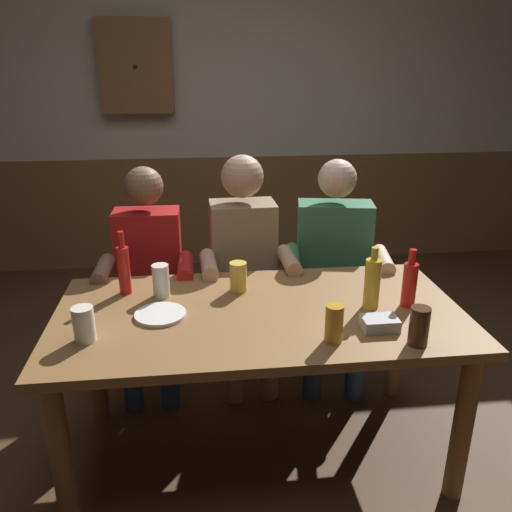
{
  "coord_description": "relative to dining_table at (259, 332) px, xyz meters",
  "views": [
    {
      "loc": [
        -0.24,
        -2.1,
        1.72
      ],
      "look_at": [
        0.0,
        -0.03,
        0.93
      ],
      "focal_mm": 36.26,
      "sensor_mm": 36.0,
      "label": 1
    }
  ],
  "objects": [
    {
      "name": "back_wall_wainscot",
      "position": [
        0.0,
        2.51,
        -0.15
      ],
      "size": [
        6.14,
        0.12,
        0.96
      ],
      "primitive_type": "cube",
      "color": "brown",
      "rests_on": "ground_plane"
    },
    {
      "name": "person_1",
      "position": [
        0.0,
        0.67,
        0.07
      ],
      "size": [
        0.5,
        0.53,
        1.26
      ],
      "rotation": [
        0.0,
        0.0,
        3.17
      ],
      "color": "#997F60",
      "rests_on": "ground_plane"
    },
    {
      "name": "bottle_2",
      "position": [
        0.64,
        -0.03,
        0.21
      ],
      "size": [
        0.06,
        0.06,
        0.26
      ],
      "color": "red",
      "rests_on": "dining_table"
    },
    {
      "name": "pint_glass_3",
      "position": [
        0.24,
        -0.28,
        0.18
      ],
      "size": [
        0.07,
        0.07,
        0.15
      ],
      "primitive_type": "cylinder",
      "color": "gold",
      "rests_on": "dining_table"
    },
    {
      "name": "bottle_0",
      "position": [
        0.48,
        -0.02,
        0.22
      ],
      "size": [
        0.07,
        0.07,
        0.27
      ],
      "color": "gold",
      "rests_on": "dining_table"
    },
    {
      "name": "dining_table",
      "position": [
        0.0,
        0.0,
        0.0
      ],
      "size": [
        1.72,
        0.88,
        0.73
      ],
      "color": "brown",
      "rests_on": "ground_plane"
    },
    {
      "name": "ground_plane",
      "position": [
        0.0,
        0.16,
        -0.63
      ],
      "size": [
        7.37,
        7.37,
        0.0
      ],
      "primitive_type": "plane",
      "color": "#4C331E"
    },
    {
      "name": "condiment_caddy",
      "position": [
        0.45,
        -0.22,
        0.13
      ],
      "size": [
        0.14,
        0.1,
        0.05
      ],
      "primitive_type": "cube",
      "color": "#B2B7BC",
      "rests_on": "dining_table"
    },
    {
      "name": "plate_0",
      "position": [
        -0.41,
        -0.0,
        0.11
      ],
      "size": [
        0.21,
        0.21,
        0.01
      ],
      "primitive_type": "cylinder",
      "color": "white",
      "rests_on": "dining_table"
    },
    {
      "name": "pint_glass_0",
      "position": [
        0.55,
        -0.34,
        0.18
      ],
      "size": [
        0.07,
        0.07,
        0.15
      ],
      "primitive_type": "cylinder",
      "color": "#4C2D19",
      "rests_on": "dining_table"
    },
    {
      "name": "person_2",
      "position": [
        0.5,
        0.66,
        0.04
      ],
      "size": [
        0.59,
        0.58,
        1.23
      ],
      "rotation": [
        0.0,
        0.0,
        2.97
      ],
      "color": "#33724C",
      "rests_on": "ground_plane"
    },
    {
      "name": "person_0",
      "position": [
        -0.52,
        0.66,
        0.03
      ],
      "size": [
        0.49,
        0.49,
        1.21
      ],
      "rotation": [
        0.0,
        0.0,
        3.13
      ],
      "color": "#AD1919",
      "rests_on": "ground_plane"
    },
    {
      "name": "back_wall_upper",
      "position": [
        0.0,
        2.51,
        1.06
      ],
      "size": [
        6.14,
        0.12,
        1.46
      ],
      "primitive_type": "cube",
      "color": "beige"
    },
    {
      "name": "wall_dart_cabinet",
      "position": [
        -0.67,
        2.38,
        1.05
      ],
      "size": [
        0.56,
        0.15,
        0.7
      ],
      "color": "brown"
    },
    {
      "name": "bottle_1",
      "position": [
        -0.58,
        0.25,
        0.22
      ],
      "size": [
        0.05,
        0.05,
        0.29
      ],
      "color": "red",
      "rests_on": "dining_table"
    },
    {
      "name": "pint_glass_2",
      "position": [
        -0.07,
        0.21,
        0.17
      ],
      "size": [
        0.08,
        0.08,
        0.14
      ],
      "primitive_type": "cylinder",
      "color": "#E5C64C",
      "rests_on": "dining_table"
    },
    {
      "name": "pint_glass_1",
      "position": [
        -0.42,
        0.19,
        0.18
      ],
      "size": [
        0.07,
        0.07,
        0.15
      ],
      "primitive_type": "cylinder",
      "color": "white",
      "rests_on": "dining_table"
    },
    {
      "name": "pint_glass_4",
      "position": [
        -0.68,
        -0.17,
        0.17
      ],
      "size": [
        0.08,
        0.08,
        0.14
      ],
      "primitive_type": "cylinder",
      "color": "white",
      "rests_on": "dining_table"
    }
  ]
}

